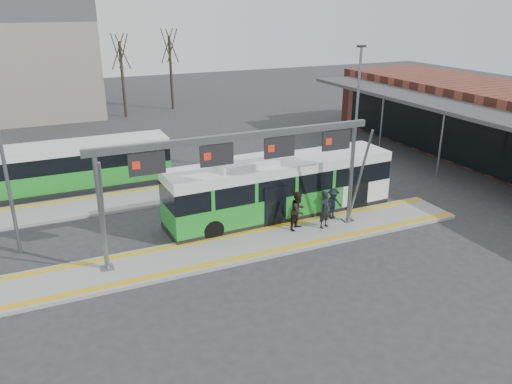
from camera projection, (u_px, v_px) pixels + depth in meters
ground at (252, 246)px, 23.21m from camera, size 120.00×120.00×0.00m
platform_main at (252, 244)px, 23.18m from camera, size 22.00×3.00×0.15m
platform_second at (132, 199)px, 28.47m from camera, size 20.00×3.00×0.15m
tactile_main at (252, 243)px, 23.15m from camera, size 22.00×2.65×0.02m
tactile_second at (128, 191)px, 29.43m from camera, size 20.00×0.35×0.02m
gantry at (242, 157)px, 21.77m from camera, size 13.00×1.68×5.20m
hero_bus at (280, 188)px, 25.99m from camera, size 12.32×3.05×3.36m
bg_bus_green at (71, 167)px, 29.72m from camera, size 11.50×2.48×2.87m
passenger_a at (325, 209)px, 24.44m from camera, size 0.81×0.66×1.91m
passenger_b at (298, 211)px, 24.28m from camera, size 1.17×1.10×1.92m
passenger_c at (333, 204)px, 25.54m from camera, size 1.07×0.65×1.62m
tree_left at (120, 52)px, 47.36m from camera, size 1.40×1.40×8.18m
tree_mid at (169, 46)px, 50.88m from camera, size 1.40×1.40×8.46m
lamp_west at (5, 167)px, 21.03m from camera, size 0.50×0.25×7.73m
lamp_east at (357, 113)px, 29.71m from camera, size 0.50×0.25×8.34m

